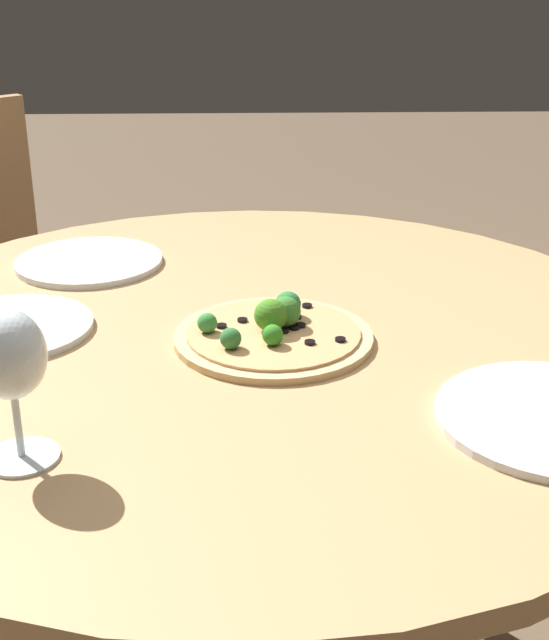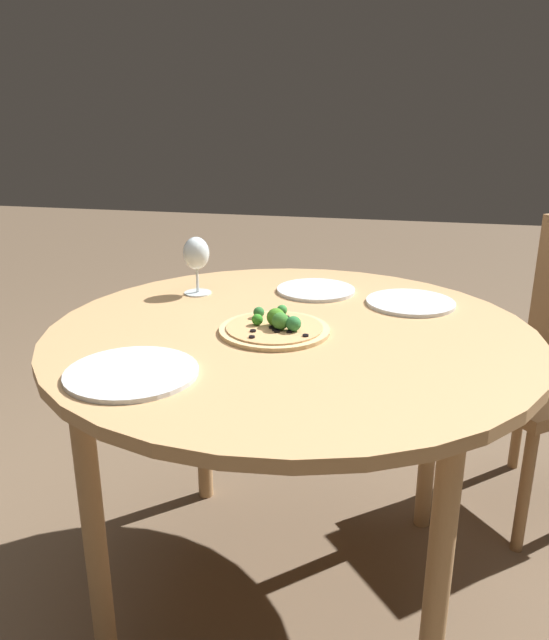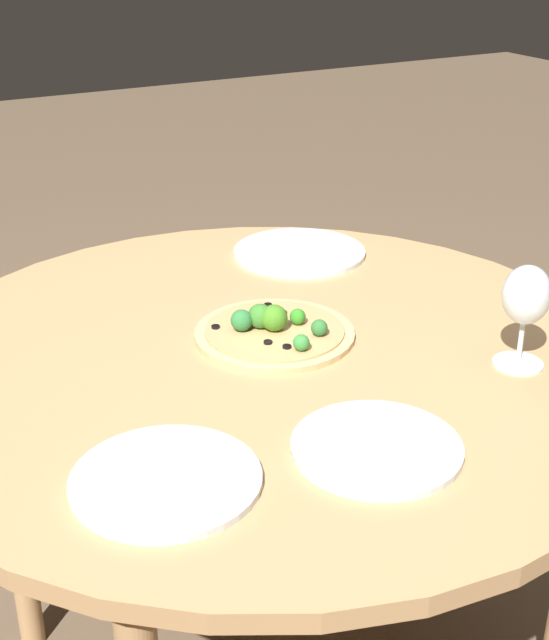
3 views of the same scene
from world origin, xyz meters
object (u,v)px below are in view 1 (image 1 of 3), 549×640
wine_glass (11,360)px  plate_near (90,262)px  plate_side (10,328)px  pizza (274,332)px

wine_glass → plate_near: size_ratio=0.69×
plate_near → plate_side: bearing=76.5°
pizza → plate_near: 0.42m
plate_side → plate_near: bearing=-103.5°
plate_near → plate_side: (0.06, 0.27, 0.00)m
wine_glass → plate_near: bearing=-87.4°
pizza → wine_glass: wine_glass is taller
pizza → wine_glass: size_ratio=1.61×
pizza → plate_side: (0.35, -0.04, -0.01)m
pizza → wine_glass: bearing=47.1°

